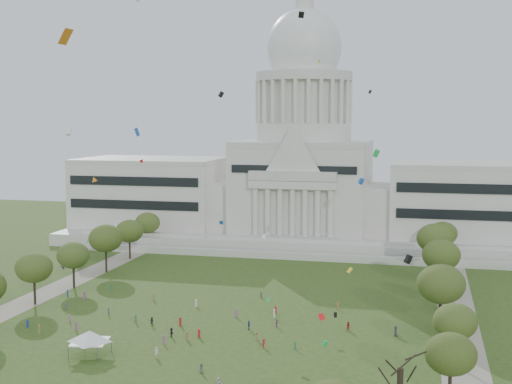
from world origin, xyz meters
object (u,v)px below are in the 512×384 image
Objects in this scene: capitol at (303,176)px; big_bare_tree at (401,364)px; event_tent at (90,336)px; person_0 at (396,331)px.

big_bare_tree is at bearing -74.98° from capitol.
capitol is at bearing 82.39° from event_tent.
person_0 is (52.48, 24.48, -2.62)m from event_tent.
event_tent is (-54.76, 16.11, -5.03)m from big_bare_tree.
event_tent reaches higher than person_0.
big_bare_tree is at bearing -17.48° from person_0.
big_bare_tree is at bearing -16.39° from event_tent.
big_bare_tree is (38.00, -141.59, -13.62)m from capitol.
event_tent is 4.82× the size of person_0.
event_tent is 57.97m from person_0.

